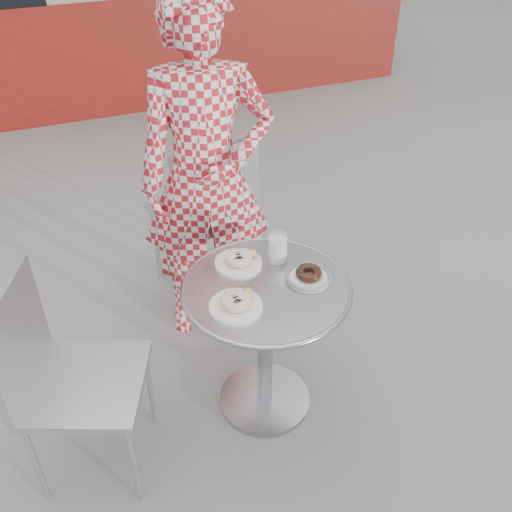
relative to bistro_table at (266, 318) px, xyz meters
name	(u,v)px	position (x,y,z in m)	size (l,w,h in m)	color
ground	(259,398)	(-0.02, 0.03, -0.52)	(60.00, 60.00, 0.00)	gray
bistro_table	(266,318)	(0.00, 0.00, 0.00)	(0.68, 0.68, 0.69)	#B0B0B5
chair_far	(203,244)	(0.01, 0.91, -0.22)	(0.52, 0.52, 0.96)	#ABADB3
chair_left	(91,415)	(-0.75, -0.02, -0.24)	(0.56, 0.56, 0.90)	#ABADB3
seated_person	(207,178)	(-0.03, 0.63, 0.33)	(0.62, 0.41, 1.70)	#AE1A24
plate_far	(239,260)	(-0.05, 0.17, 0.19)	(0.20, 0.20, 0.05)	white
plate_near	(236,303)	(-0.15, -0.07, 0.19)	(0.20, 0.20, 0.05)	white
plate_checker	(309,276)	(0.17, -0.02, 0.18)	(0.18, 0.18, 0.05)	white
milk_cup	(278,248)	(0.11, 0.14, 0.23)	(0.08, 0.08, 0.13)	white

